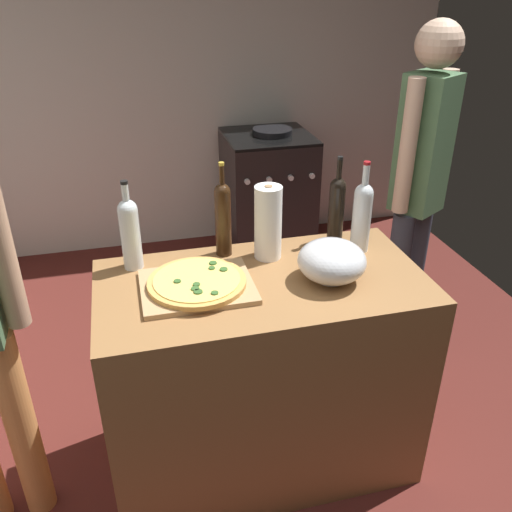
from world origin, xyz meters
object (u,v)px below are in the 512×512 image
stove (268,195)px  person_in_red (419,182)px  wine_bottle_dark (223,216)px  wine_bottle_green (130,231)px  pizza (197,282)px  paper_towel_roll (268,223)px  mixing_bowl (332,261)px  wine_bottle_clear (362,214)px  wine_bottle_amber (337,206)px

stove → person_in_red: size_ratio=0.54×
wine_bottle_dark → person_in_red: 1.07m
stove → wine_bottle_green: bearing=-120.8°
pizza → wine_bottle_green: bearing=133.6°
paper_towel_roll → wine_bottle_dark: size_ratio=0.78×
wine_bottle_dark → person_in_red: person_in_red is taller
mixing_bowl → paper_towel_roll: bearing=127.1°
wine_bottle_clear → wine_bottle_dark: size_ratio=0.98×
wine_bottle_clear → stove: bearing=86.7°
stove → wine_bottle_amber: bearing=-95.7°
paper_towel_roll → person_in_red: (0.86, 0.37, -0.04)m
stove → person_in_red: 1.51m
pizza → wine_bottle_green: 0.33m
wine_bottle_amber → stove: size_ratio=0.39×
mixing_bowl → stove: 2.05m
paper_towel_roll → wine_bottle_clear: bearing=-5.2°
pizza → wine_bottle_amber: size_ratio=0.97×
wine_bottle_dark → paper_towel_roll: bearing=-21.8°
pizza → stove: pizza is taller
mixing_bowl → person_in_red: 0.91m
wine_bottle_clear → person_in_red: 0.63m
pizza → person_in_red: 1.29m
wine_bottle_dark → person_in_red: (1.02, 0.30, -0.06)m
wine_bottle_green → wine_bottle_clear: 0.90m
wine_bottle_clear → person_in_red: person_in_red is taller
wine_bottle_clear → person_in_red: size_ratio=0.22×
pizza → wine_bottle_clear: wine_bottle_clear is taller
pizza → wine_bottle_clear: 0.71m
mixing_bowl → wine_bottle_dark: (-0.34, 0.30, 0.09)m
wine_bottle_amber → person_in_red: person_in_red is taller
wine_bottle_green → stove: wine_bottle_green is taller
paper_towel_roll → wine_bottle_amber: wine_bottle_amber is taller
wine_bottle_amber → wine_bottle_dark: size_ratio=0.95×
mixing_bowl → wine_bottle_clear: bearing=45.0°
mixing_bowl → stove: bearing=81.3°
wine_bottle_green → wine_bottle_dark: size_ratio=0.92×
pizza → wine_bottle_amber: wine_bottle_amber is taller
wine_bottle_amber → wine_bottle_clear: size_ratio=0.98×
wine_bottle_clear → wine_bottle_dark: bearing=169.5°
stove → mixing_bowl: bearing=-98.7°
stove → person_in_red: bearing=-74.2°
paper_towel_roll → wine_bottle_dark: wine_bottle_dark is taller
pizza → paper_towel_roll: 0.38m
mixing_bowl → person_in_red: (0.68, 0.60, 0.03)m
wine_bottle_green → pizza: bearing=-46.4°
paper_towel_roll → stove: paper_towel_roll is taller
wine_bottle_dark → stove: (0.64, 1.66, -0.61)m
pizza → wine_bottle_clear: (0.69, 0.14, 0.13)m
wine_bottle_green → wine_bottle_dark: (0.36, 0.02, 0.01)m
paper_towel_roll → wine_bottle_dark: (-0.16, 0.07, 0.02)m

